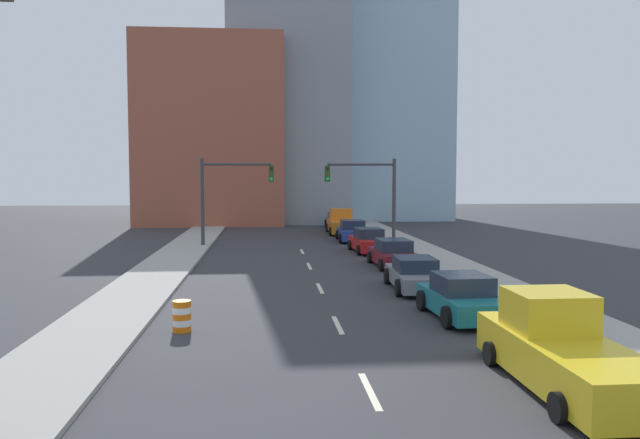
{
  "coord_description": "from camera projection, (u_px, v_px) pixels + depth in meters",
  "views": [
    {
      "loc": [
        -2.25,
        -3.83,
        4.7
      ],
      "look_at": [
        0.89,
        32.14,
        2.2
      ],
      "focal_mm": 35.0,
      "sensor_mm": 36.0,
      "label": 1
    }
  ],
  "objects": [
    {
      "name": "sidewalk_left",
      "position": [
        200.0,
        236.0,
        48.88
      ],
      "size": [
        2.95,
        90.96,
        0.14
      ],
      "color": "#9E9B93",
      "rests_on": "ground"
    },
    {
      "name": "sidewalk_right",
      "position": [
        386.0,
        234.0,
        50.16
      ],
      "size": [
        2.95,
        90.96,
        0.14
      ],
      "color": "#9E9B93",
      "rests_on": "ground"
    },
    {
      "name": "lane_stripe_at_9m",
      "position": [
        370.0,
        391.0,
        13.66
      ],
      "size": [
        0.16,
        2.4,
        0.01
      ],
      "primitive_type": "cube",
      "color": "beige",
      "rests_on": "ground"
    },
    {
      "name": "lane_stripe_at_15m",
      "position": [
        338.0,
        325.0,
        19.72
      ],
      "size": [
        0.16,
        2.4,
        0.01
      ],
      "primitive_type": "cube",
      "color": "beige",
      "rests_on": "ground"
    },
    {
      "name": "lane_stripe_at_22m",
      "position": [
        320.0,
        288.0,
        26.18
      ],
      "size": [
        0.16,
        2.4,
        0.01
      ],
      "primitive_type": "cube",
      "color": "beige",
      "rests_on": "ground"
    },
    {
      "name": "lane_stripe_at_28m",
      "position": [
        309.0,
        266.0,
        32.64
      ],
      "size": [
        0.16,
        2.4,
        0.01
      ],
      "primitive_type": "cube",
      "color": "beige",
      "rests_on": "ground"
    },
    {
      "name": "lane_stripe_at_35m",
      "position": [
        302.0,
        252.0,
        38.97
      ],
      "size": [
        0.16,
        2.4,
        0.01
      ],
      "primitive_type": "cube",
      "color": "beige",
      "rests_on": "ground"
    },
    {
      "name": "building_brick_left",
      "position": [
        214.0,
        135.0,
        64.5
      ],
      "size": [
        14.0,
        16.0,
        18.04
      ],
      "color": "#9E513D",
      "rests_on": "ground"
    },
    {
      "name": "building_office_center",
      "position": [
        286.0,
        87.0,
        68.75
      ],
      "size": [
        12.0,
        20.0,
        29.1
      ],
      "color": "gray",
      "rests_on": "ground"
    },
    {
      "name": "building_glass_right",
      "position": [
        378.0,
        46.0,
        73.3
      ],
      "size": [
        13.0,
        20.0,
        40.09
      ],
      "color": "#99B7CC",
      "rests_on": "ground"
    },
    {
      "name": "traffic_signal_left",
      "position": [
        224.0,
        189.0,
        41.52
      ],
      "size": [
        4.87,
        0.35,
        5.91
      ],
      "color": "#38383D",
      "rests_on": "ground"
    },
    {
      "name": "traffic_signal_right",
      "position": [
        373.0,
        188.0,
        42.39
      ],
      "size": [
        4.87,
        0.35,
        5.91
      ],
      "color": "#38383D",
      "rests_on": "ground"
    },
    {
      "name": "traffic_barrel",
      "position": [
        182.0,
        316.0,
        18.84
      ],
      "size": [
        0.56,
        0.56,
        0.95
      ],
      "color": "orange",
      "rests_on": "ground"
    },
    {
      "name": "pickup_truck_yellow",
      "position": [
        561.0,
        351.0,
        13.89
      ],
      "size": [
        2.24,
        5.87,
        2.03
      ],
      "rotation": [
        0.0,
        0.0,
        -0.0
      ],
      "color": "gold",
      "rests_on": "ground"
    },
    {
      "name": "sedan_teal",
      "position": [
        462.0,
        298.0,
        20.62
      ],
      "size": [
        2.3,
        4.35,
        1.47
      ],
      "rotation": [
        0.0,
        0.0,
        0.05
      ],
      "color": "#196B75",
      "rests_on": "ground"
    },
    {
      "name": "sedan_gray",
      "position": [
        415.0,
        275.0,
        25.85
      ],
      "size": [
        2.21,
        4.72,
        1.36
      ],
      "rotation": [
        0.0,
        0.0,
        -0.04
      ],
      "color": "slate",
      "rests_on": "ground"
    },
    {
      "name": "sedan_maroon",
      "position": [
        393.0,
        254.0,
        32.49
      ],
      "size": [
        2.22,
        4.8,
        1.43
      ],
      "rotation": [
        0.0,
        0.0,
        0.03
      ],
      "color": "maroon",
      "rests_on": "ground"
    },
    {
      "name": "sedan_red",
      "position": [
        369.0,
        241.0,
        38.68
      ],
      "size": [
        2.21,
        4.62,
        1.5
      ],
      "rotation": [
        0.0,
        0.0,
        0.05
      ],
      "color": "red",
      "rests_on": "ground"
    },
    {
      "name": "sedan_blue",
      "position": [
        352.0,
        232.0,
        45.28
      ],
      "size": [
        2.3,
        4.81,
        1.54
      ],
      "rotation": [
        0.0,
        0.0,
        -0.04
      ],
      "color": "navy",
      "rests_on": "ground"
    },
    {
      "name": "pickup_truck_orange",
      "position": [
        341.0,
        223.0,
        51.34
      ],
      "size": [
        2.44,
        5.86,
        2.04
      ],
      "rotation": [
        0.0,
        0.0,
        -0.02
      ],
      "color": "orange",
      "rests_on": "ground"
    },
    {
      "name": "sedan_black",
      "position": [
        337.0,
        221.0,
        57.18
      ],
      "size": [
        2.08,
        4.29,
        1.43
      ],
      "rotation": [
        0.0,
        0.0,
        -0.02
      ],
      "color": "black",
      "rests_on": "ground"
    }
  ]
}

